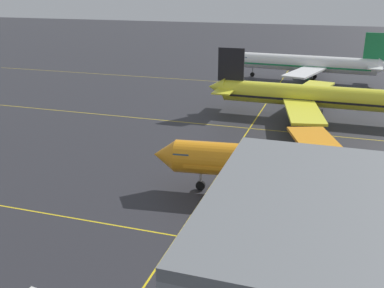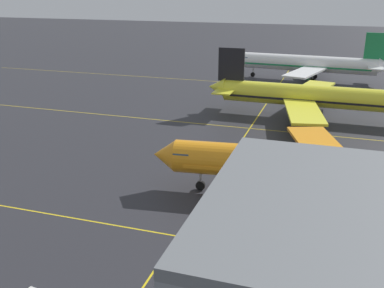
# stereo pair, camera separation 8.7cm
# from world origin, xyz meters

# --- Properties ---
(airliner_second_row) EXTENTS (39.23, 33.60, 12.19)m
(airliner_second_row) POSITION_xyz_m (12.92, 48.24, 4.16)
(airliner_second_row) COLOR orange
(airliner_second_row) RESTS_ON ground
(airliner_third_row) EXTENTS (40.00, 34.63, 12.48)m
(airliner_third_row) POSITION_xyz_m (9.43, 82.62, 4.26)
(airliner_third_row) COLOR yellow
(airliner_third_row) RESTS_ON ground
(airliner_far_left_stand) EXTENTS (41.20, 35.49, 12.81)m
(airliner_far_left_stand) POSITION_xyz_m (6.33, 119.18, 4.37)
(airliner_far_left_stand) COLOR white
(airliner_far_left_stand) RESTS_ON ground
(taxiway_markings) EXTENTS (167.67, 165.08, 0.01)m
(taxiway_markings) POSITION_xyz_m (0.00, 54.28, 0.00)
(taxiway_markings) COLOR yellow
(taxiway_markings) RESTS_ON ground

